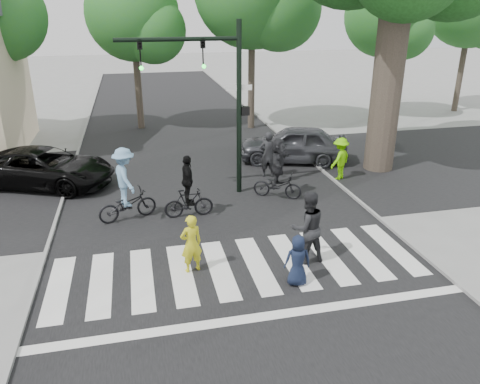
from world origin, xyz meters
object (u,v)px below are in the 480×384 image
object	(u,v)px
pedestrian_child	(298,260)
pedestrian_adult	(307,227)
traffic_signal	(214,86)
pedestrian_woman	(191,244)
car_grey	(293,144)
cyclist_mid	(188,192)
cyclist_right	(278,172)
cyclist_left	(126,189)
car_suv	(45,168)

from	to	relation	value
pedestrian_child	pedestrian_adult	world-z (taller)	pedestrian_adult
pedestrian_adult	traffic_signal	bearing A→B (deg)	-80.98
pedestrian_woman	car_grey	size ratio (longest dim) A/B	0.34
cyclist_mid	cyclist_right	world-z (taller)	cyclist_right
cyclist_right	car_grey	size ratio (longest dim) A/B	0.47
pedestrian_child	car_grey	world-z (taller)	car_grey
traffic_signal	cyclist_left	bearing A→B (deg)	-154.28
cyclist_mid	pedestrian_adult	bearing A→B (deg)	-52.57
traffic_signal	pedestrian_woman	size ratio (longest dim) A/B	3.81
pedestrian_woman	cyclist_right	size ratio (longest dim) A/B	0.72
cyclist_right	car_suv	xyz separation A→B (m)	(-8.21, 3.11, -0.26)
pedestrian_woman	car_suv	world-z (taller)	pedestrian_woman
pedestrian_adult	cyclist_right	bearing A→B (deg)	-103.94
cyclist_left	car_grey	size ratio (longest dim) A/B	0.51
pedestrian_woman	traffic_signal	bearing A→B (deg)	-121.95
pedestrian_child	cyclist_right	xyz separation A→B (m)	(1.18, 5.46, 0.32)
cyclist_mid	car_grey	world-z (taller)	cyclist_mid
pedestrian_child	cyclist_left	distance (m)	6.26
pedestrian_child	pedestrian_adult	distance (m)	1.23
cyclist_mid	car_suv	size ratio (longest dim) A/B	0.40
pedestrian_child	car_suv	world-z (taller)	car_suv
traffic_signal	cyclist_right	bearing A→B (deg)	-22.36
pedestrian_woman	car_suv	xyz separation A→B (m)	(-4.59, 7.39, -0.07)
pedestrian_woman	pedestrian_child	world-z (taller)	pedestrian_woman
car_suv	car_grey	size ratio (longest dim) A/B	1.12
cyclist_right	traffic_signal	bearing A→B (deg)	157.64
pedestrian_woman	car_grey	world-z (taller)	car_grey
cyclist_mid	cyclist_left	bearing A→B (deg)	172.98
traffic_signal	pedestrian_woman	distance (m)	6.19
pedestrian_adult	cyclist_right	distance (m)	4.48
car_suv	cyclist_right	bearing A→B (deg)	-87.37
pedestrian_child	cyclist_left	xyz separation A→B (m)	(-4.02, 4.78, 0.37)
pedestrian_adult	car_grey	xyz separation A→B (m)	(2.47, 8.26, -0.21)
pedestrian_woman	pedestrian_child	size ratio (longest dim) A/B	1.20
traffic_signal	cyclist_left	world-z (taller)	traffic_signal
cyclist_right	car_grey	distance (m)	4.26
traffic_signal	cyclist_right	xyz separation A→B (m)	(2.05, -0.84, -2.92)
traffic_signal	pedestrian_child	distance (m)	7.14
pedestrian_woman	pedestrian_child	bearing A→B (deg)	139.06
car_grey	pedestrian_adult	bearing A→B (deg)	1.20
cyclist_right	car_suv	distance (m)	8.78
cyclist_left	pedestrian_child	bearing A→B (deg)	-49.99
car_suv	car_grey	xyz separation A→B (m)	(10.10, 0.70, 0.07)
pedestrian_woman	cyclist_mid	size ratio (longest dim) A/B	0.76
car_suv	traffic_signal	bearing A→B (deg)	-86.83
pedestrian_adult	pedestrian_woman	bearing A→B (deg)	-9.77
pedestrian_adult	cyclist_mid	xyz separation A→B (m)	(-2.70, 3.53, -0.15)
traffic_signal	pedestrian_adult	world-z (taller)	traffic_signal
pedestrian_woman	pedestrian_adult	size ratio (longest dim) A/B	0.79
pedestrian_adult	cyclist_left	size ratio (longest dim) A/B	0.84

